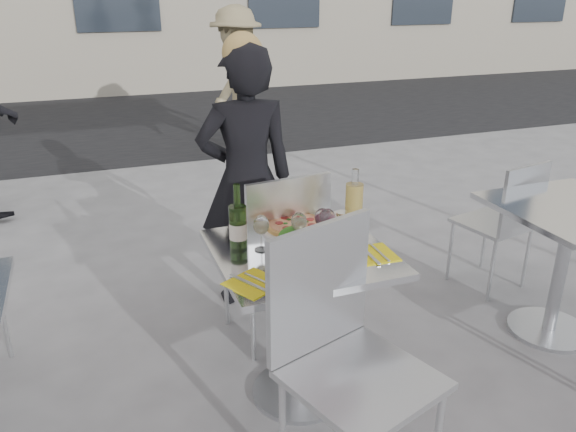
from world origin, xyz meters
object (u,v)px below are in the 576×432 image
object	(u,v)px
main_table	(300,294)
wineglass_red_a	(322,219)
chair_far	(279,246)
pizza_far	(296,226)
woman_diner	(246,180)
wineglass_white_a	(261,226)
side_table_right	(566,244)
wineglass_red_b	(328,219)
chair_near	(342,342)
carafe	(354,205)
side_chair_rfar	(506,216)
pizza_near	(311,262)
napkin_left	(254,283)
wineglass_white_b	(299,223)
pedestrian_b	(237,80)
napkin_right	(373,254)
wine_bottle	(238,225)
sugar_shaker	(342,223)
salad_plate	(296,239)

from	to	relation	value
main_table	wineglass_red_a	world-z (taller)	wineglass_red_a
chair_far	pizza_far	distance (m)	0.29
woman_diner	wineglass_white_a	distance (m)	0.92
side_table_right	wineglass_red_b	distance (m)	1.40
chair_near	carafe	distance (m)	0.74
side_chair_rfar	carafe	size ratio (longest dim) A/B	2.92
pizza_near	wineglass_red_b	xyz separation A→B (m)	(0.15, 0.17, 0.10)
woman_diner	napkin_left	bearing A→B (deg)	79.84
main_table	pizza_far	world-z (taller)	pizza_far
wineglass_white_a	napkin_left	distance (m)	0.31
woman_diner	carafe	distance (m)	0.87
wineglass_red_a	wineglass_red_b	distance (m)	0.02
wineglass_white_b	wineglass_red_b	bearing A→B (deg)	-1.60
pedestrian_b	wineglass_red_a	bearing A→B (deg)	25.58
main_table	wineglass_red_b	xyz separation A→B (m)	(0.14, 0.04, 0.32)
pedestrian_b	napkin_left	distance (m)	4.67
chair_far	napkin_right	distance (m)	0.64
wineglass_white_b	napkin_left	world-z (taller)	wineglass_white_b
chair_far	napkin_left	size ratio (longest dim) A/B	3.96
woman_diner	napkin_left	distance (m)	1.20
wineglass_white_b	wineglass_red_a	size ratio (longest dim) A/B	1.00
wine_bottle	wineglass_red_b	xyz separation A→B (m)	(0.38, -0.06, -0.00)
wine_bottle	napkin_right	size ratio (longest dim) A/B	1.47
woman_diner	pizza_near	bearing A→B (deg)	92.29
wineglass_white_a	wineglass_white_b	bearing A→B (deg)	-7.56
wineglass_red_b	napkin_right	size ratio (longest dim) A/B	0.79
woman_diner	pizza_far	size ratio (longest dim) A/B	4.75
sugar_shaker	napkin_left	distance (m)	0.60
wineglass_white_b	sugar_shaker	bearing A→B (deg)	13.66
wine_bottle	carafe	size ratio (longest dim) A/B	1.02
pizza_far	side_chair_rfar	bearing A→B (deg)	10.91
wineglass_white_b	side_table_right	bearing A→B (deg)	-1.49
pizza_far	sugar_shaker	bearing A→B (deg)	-34.15
wine_bottle	wineglass_red_a	distance (m)	0.37
wineglass_white_a	sugar_shaker	bearing A→B (deg)	5.07
wineglass_red_a	side_chair_rfar	bearing A→B (deg)	17.61
chair_far	chair_near	distance (m)	0.92
carafe	wineglass_red_a	distance (m)	0.20
sugar_shaker	wineglass_red_b	bearing A→B (deg)	-149.14
chair_near	pizza_near	size ratio (longest dim) A/B	3.25
main_table	side_table_right	xyz separation A→B (m)	(1.50, 0.00, 0.00)
pizza_near	wineglass_red_a	distance (m)	0.24
side_table_right	napkin_left	world-z (taller)	napkin_left
pedestrian_b	pizza_near	bearing A→B (deg)	24.41
main_table	napkin_right	xyz separation A→B (m)	(0.27, -0.14, 0.21)
side_table_right	napkin_right	xyz separation A→B (m)	(-1.23, -0.14, 0.21)
pizza_near	salad_plate	bearing A→B (deg)	88.67
pedestrian_b	sugar_shaker	world-z (taller)	pedestrian_b
chair_far	main_table	bearing A→B (deg)	76.68
wineglass_red_b	napkin_left	bearing A→B (deg)	-149.17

